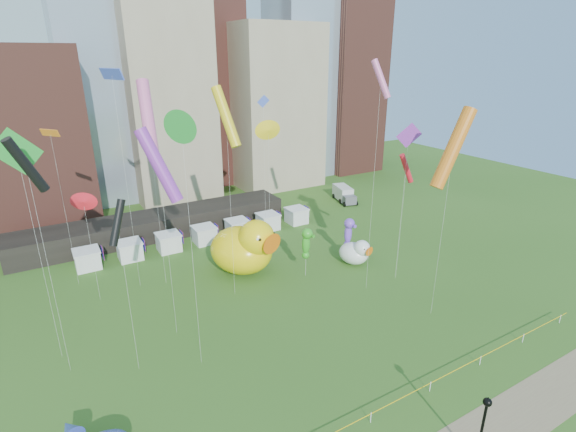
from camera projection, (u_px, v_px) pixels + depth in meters
ground at (370, 422)px, 30.84m from camera, size 160.00×160.00×0.00m
skyline at (151, 74)px, 73.63m from camera, size 101.00×23.00×68.00m
pavilion at (156, 225)px, 62.23m from camera, size 38.00×6.00×3.20m
vendor_tents at (205, 235)px, 59.96m from camera, size 33.24×2.80×2.40m
caution_tape at (371, 415)px, 30.60m from camera, size 50.00×0.06×0.90m
big_duck at (245, 247)px, 51.01m from camera, size 9.20×10.17×7.10m
small_duck at (355, 252)px, 53.70m from camera, size 4.11×4.82×3.43m
seahorse_green at (306, 241)px, 49.81m from camera, size 1.58×1.81×6.03m
seahorse_purple at (349, 231)px, 54.53m from camera, size 1.46×1.77×5.43m
lamppost at (483, 423)px, 26.77m from camera, size 0.55×0.55×5.25m
box_truck at (344, 194)px, 77.02m from camera, size 3.63×6.40×2.57m
kite_0 at (406, 169)px, 46.45m from camera, size 2.03×0.95×14.80m
kite_1 at (381, 79)px, 40.89m from camera, size 1.67×2.18×24.28m
kite_2 at (117, 223)px, 31.54m from camera, size 1.92×1.67×14.80m
kite_3 at (181, 127)px, 29.92m from camera, size 1.15×2.28×21.10m
kite_4 at (226, 117)px, 40.68m from camera, size 2.05×3.50×21.96m
kite_5 at (112, 76)px, 41.18m from camera, size 1.70×3.48×23.41m
kite_6 at (453, 149)px, 37.94m from camera, size 4.25×1.29×20.47m
kite_7 at (409, 139)px, 44.92m from camera, size 2.01×1.73×18.06m
kite_8 at (83, 202)px, 42.51m from camera, size 1.69×1.11×11.94m
kite_9 at (147, 117)px, 43.18m from camera, size 1.87×4.42×22.43m
kite_10 at (26, 166)px, 29.87m from camera, size 2.57×1.66×19.53m
kite_11 at (17, 155)px, 31.35m from camera, size 3.46×0.99×19.81m
kite_12 at (268, 130)px, 51.10m from camera, size 2.33×0.43×17.39m
kite_13 at (264, 112)px, 51.15m from camera, size 1.43×0.49×20.21m
kite_14 at (50, 135)px, 43.56m from camera, size 1.72×2.06×17.59m
kite_15 at (159, 166)px, 35.25m from camera, size 3.44×3.31×19.25m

